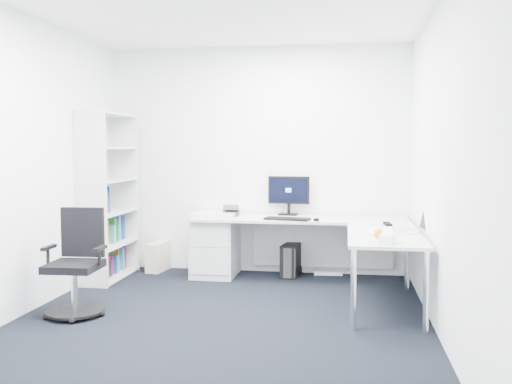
# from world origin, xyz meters

# --- Properties ---
(ground) EXTENTS (4.20, 4.20, 0.00)m
(ground) POSITION_xyz_m (0.00, 0.00, 0.00)
(ground) COLOR black
(ceiling) EXTENTS (4.20, 4.20, 0.00)m
(ceiling) POSITION_xyz_m (0.00, 0.00, 2.70)
(ceiling) COLOR white
(wall_back) EXTENTS (3.60, 0.02, 2.70)m
(wall_back) POSITION_xyz_m (0.00, 2.10, 1.35)
(wall_back) COLOR white
(wall_back) RESTS_ON ground
(wall_front) EXTENTS (3.60, 0.02, 2.70)m
(wall_front) POSITION_xyz_m (0.00, -2.10, 1.35)
(wall_front) COLOR white
(wall_front) RESTS_ON ground
(wall_left) EXTENTS (0.02, 4.20, 2.70)m
(wall_left) POSITION_xyz_m (-1.80, 0.00, 1.35)
(wall_left) COLOR white
(wall_left) RESTS_ON ground
(wall_right) EXTENTS (0.02, 4.20, 2.70)m
(wall_right) POSITION_xyz_m (1.80, 0.00, 1.35)
(wall_right) COLOR white
(wall_right) RESTS_ON ground
(l_desk) EXTENTS (2.42, 1.35, 0.71)m
(l_desk) POSITION_xyz_m (0.55, 1.40, 0.35)
(l_desk) COLOR silver
(l_desk) RESTS_ON ground
(drawer_pedestal) EXTENTS (0.49, 0.61, 0.75)m
(drawer_pedestal) POSITION_xyz_m (-0.45, 1.78, 0.38)
(drawer_pedestal) COLOR silver
(drawer_pedestal) RESTS_ON ground
(bookshelf) EXTENTS (0.37, 0.95, 1.90)m
(bookshelf) POSITION_xyz_m (-1.62, 1.45, 0.95)
(bookshelf) COLOR silver
(bookshelf) RESTS_ON ground
(task_chair) EXTENTS (0.56, 0.56, 0.95)m
(task_chair) POSITION_xyz_m (-1.33, -0.00, 0.48)
(task_chair) COLOR black
(task_chair) RESTS_ON ground
(black_pc_tower) EXTENTS (0.23, 0.41, 0.38)m
(black_pc_tower) POSITION_xyz_m (0.43, 1.88, 0.19)
(black_pc_tower) COLOR black
(black_pc_tower) RESTS_ON ground
(beige_pc_tower) EXTENTS (0.22, 0.39, 0.35)m
(beige_pc_tower) POSITION_xyz_m (-1.20, 1.91, 0.17)
(beige_pc_tower) COLOR beige
(beige_pc_tower) RESTS_ON ground
(power_strip) EXTENTS (0.33, 0.08, 0.04)m
(power_strip) POSITION_xyz_m (0.86, 2.00, 0.02)
(power_strip) COLOR white
(power_strip) RESTS_ON ground
(monitor) EXTENTS (0.51, 0.21, 0.47)m
(monitor) POSITION_xyz_m (0.39, 2.00, 0.94)
(monitor) COLOR black
(monitor) RESTS_ON l_desk
(black_keyboard) EXTENTS (0.52, 0.26, 0.02)m
(black_keyboard) POSITION_xyz_m (0.42, 1.54, 0.72)
(black_keyboard) COLOR black
(black_keyboard) RESTS_ON l_desk
(mouse) EXTENTS (0.06, 0.09, 0.03)m
(mouse) POSITION_xyz_m (0.75, 1.50, 0.72)
(mouse) COLOR black
(mouse) RESTS_ON l_desk
(desk_phone) EXTENTS (0.19, 0.19, 0.13)m
(desk_phone) POSITION_xyz_m (-0.26, 1.82, 0.77)
(desk_phone) COLOR #2C2C2F
(desk_phone) RESTS_ON l_desk
(laptop) EXTENTS (0.37, 0.37, 0.23)m
(laptop) POSITION_xyz_m (1.63, 0.79, 0.82)
(laptop) COLOR silver
(laptop) RESTS_ON l_desk
(white_keyboard) EXTENTS (0.13, 0.40, 0.01)m
(white_keyboard) POSITION_xyz_m (1.33, 0.79, 0.71)
(white_keyboard) COLOR white
(white_keyboard) RESTS_ON l_desk
(headphones) EXTENTS (0.13, 0.19, 0.05)m
(headphones) POSITION_xyz_m (1.49, 1.27, 0.73)
(headphones) COLOR black
(headphones) RESTS_ON l_desk
(orange_fruit) EXTENTS (0.08, 0.08, 0.08)m
(orange_fruit) POSITION_xyz_m (1.35, 0.40, 0.75)
(orange_fruit) COLOR orange
(orange_fruit) RESTS_ON l_desk
(tissue_box) EXTENTS (0.16, 0.24, 0.08)m
(tissue_box) POSITION_xyz_m (1.41, 0.13, 0.74)
(tissue_box) COLOR white
(tissue_box) RESTS_ON l_desk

